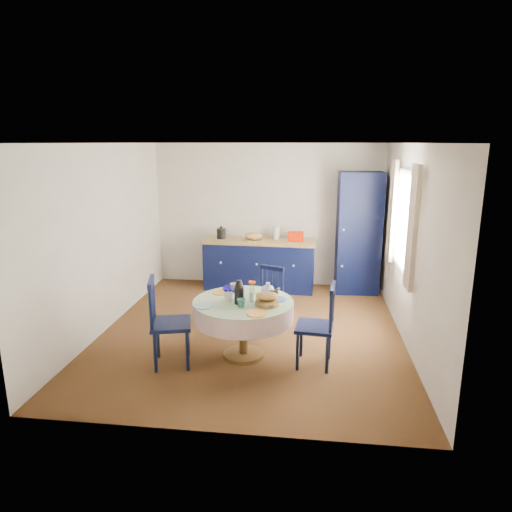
% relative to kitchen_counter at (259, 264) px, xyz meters
% --- Properties ---
extents(floor, '(4.50, 4.50, 0.00)m').
position_rel_kitchen_counter_xyz_m(floor, '(0.11, -1.90, -0.45)').
color(floor, black).
rests_on(floor, ground).
extents(ceiling, '(4.50, 4.50, 0.00)m').
position_rel_kitchen_counter_xyz_m(ceiling, '(0.11, -1.90, 2.05)').
color(ceiling, white).
rests_on(ceiling, wall_back).
extents(wall_back, '(4.00, 0.02, 2.50)m').
position_rel_kitchen_counter_xyz_m(wall_back, '(0.11, 0.35, 0.80)').
color(wall_back, white).
rests_on(wall_back, floor).
extents(wall_left, '(0.02, 4.50, 2.50)m').
position_rel_kitchen_counter_xyz_m(wall_left, '(-1.89, -1.90, 0.80)').
color(wall_left, white).
rests_on(wall_left, floor).
extents(wall_right, '(0.02, 4.50, 2.50)m').
position_rel_kitchen_counter_xyz_m(wall_right, '(2.11, -1.90, 0.80)').
color(wall_right, white).
rests_on(wall_right, floor).
extents(window, '(0.10, 1.74, 1.45)m').
position_rel_kitchen_counter_xyz_m(window, '(2.07, -1.60, 1.07)').
color(window, white).
rests_on(window, wall_right).
extents(kitchen_counter, '(1.96, 0.68, 1.11)m').
position_rel_kitchen_counter_xyz_m(kitchen_counter, '(0.00, 0.00, 0.00)').
color(kitchen_counter, black).
rests_on(kitchen_counter, floor).
extents(pantry_cabinet, '(0.73, 0.54, 2.04)m').
position_rel_kitchen_counter_xyz_m(pantry_cabinet, '(1.68, 0.05, 0.57)').
color(pantry_cabinet, black).
rests_on(pantry_cabinet, floor).
extents(dining_table, '(1.18, 1.18, 0.99)m').
position_rel_kitchen_counter_xyz_m(dining_table, '(0.13, -2.66, 0.14)').
color(dining_table, brown).
rests_on(dining_table, floor).
extents(chair_left, '(0.55, 0.56, 1.04)m').
position_rel_kitchen_counter_xyz_m(chair_left, '(-0.72, -2.95, 0.08)').
color(chair_left, black).
rests_on(chair_left, floor).
extents(chair_far, '(0.50, 0.49, 0.88)m').
position_rel_kitchen_counter_xyz_m(chair_far, '(0.32, -1.81, -0.00)').
color(chair_far, black).
rests_on(chair_far, floor).
extents(chair_right, '(0.45, 0.47, 0.97)m').
position_rel_kitchen_counter_xyz_m(chair_right, '(0.99, -2.76, 0.04)').
color(chair_right, black).
rests_on(chair_right, floor).
extents(mug_a, '(0.12, 0.12, 0.10)m').
position_rel_kitchen_counter_xyz_m(mug_a, '(-0.04, -2.68, 0.31)').
color(mug_a, silver).
rests_on(mug_a, dining_table).
extents(mug_b, '(0.10, 0.10, 0.09)m').
position_rel_kitchen_counter_xyz_m(mug_b, '(0.13, -2.87, 0.31)').
color(mug_b, '#357B6F').
rests_on(mug_b, dining_table).
extents(mug_c, '(0.11, 0.11, 0.09)m').
position_rel_kitchen_counter_xyz_m(mug_c, '(0.46, -2.47, 0.31)').
color(mug_c, black).
rests_on(mug_c, dining_table).
extents(mug_d, '(0.10, 0.10, 0.10)m').
position_rel_kitchen_counter_xyz_m(mug_d, '(-0.05, -2.31, 0.31)').
color(mug_d, silver).
rests_on(mug_d, dining_table).
extents(cobalt_bowl, '(0.23, 0.23, 0.06)m').
position_rel_kitchen_counter_xyz_m(cobalt_bowl, '(-0.07, -2.35, 0.29)').
color(cobalt_bowl, '#080267').
rests_on(cobalt_bowl, dining_table).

